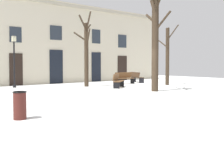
# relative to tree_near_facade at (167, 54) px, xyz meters

# --- Properties ---
(ground_plane) EXTENTS (35.66, 35.66, 0.00)m
(ground_plane) POSITION_rel_tree_near_facade_xyz_m (-5.64, -2.17, -2.30)
(ground_plane) COLOR white
(building_facade) EXTENTS (22.29, 0.60, 6.68)m
(building_facade) POSITION_rel_tree_near_facade_xyz_m (-5.65, 6.81, 1.09)
(building_facade) COLOR beige
(building_facade) RESTS_ON ground
(tree_near_facade) EXTENTS (1.61, 2.30, 4.51)m
(tree_near_facade) POSITION_rel_tree_near_facade_xyz_m (0.00, 0.00, 0.00)
(tree_near_facade) COLOR #382B1E
(tree_near_facade) RESTS_ON ground
(tree_center) EXTENTS (1.88, 2.07, 5.11)m
(tree_center) POSITION_rel_tree_near_facade_xyz_m (-5.49, 2.67, 0.25)
(tree_center) COLOR #382B1E
(tree_center) RESTS_ON ground
(tree_right_of_center) EXTENTS (1.97, 2.06, 5.94)m
(tree_right_of_center) POSITION_rel_tree_near_facade_xyz_m (-4.13, -2.52, 0.75)
(tree_right_of_center) COLOR #382B1E
(tree_right_of_center) RESTS_ON ground
(streetlamp) EXTENTS (0.30, 0.30, 3.51)m
(streetlamp) POSITION_rel_tree_near_facade_xyz_m (-9.72, 4.98, -0.14)
(streetlamp) COLOR black
(streetlamp) RESTS_ON ground
(litter_bin) EXTENTS (0.40, 0.40, 0.81)m
(litter_bin) POSITION_rel_tree_near_facade_xyz_m (-13.04, -5.41, -1.89)
(litter_bin) COLOR #4C1E19
(litter_bin) RESTS_ON ground
(bench_near_center_tree) EXTENTS (1.65, 0.69, 0.92)m
(bench_near_center_tree) POSITION_rel_tree_near_facade_xyz_m (-1.81, 2.83, -1.84)
(bench_near_center_tree) COLOR brown
(bench_near_center_tree) RESTS_ON ground
(bench_far_corner) EXTENTS (1.55, 1.36, 0.93)m
(bench_far_corner) POSITION_rel_tree_near_facade_xyz_m (-4.28, 0.65, -1.83)
(bench_far_corner) COLOR brown
(bench_far_corner) RESTS_ON ground
(bench_back_to_back_right) EXTENTS (1.11, 1.88, 0.89)m
(bench_back_to_back_right) POSITION_rel_tree_near_facade_xyz_m (0.12, 3.42, -1.84)
(bench_back_to_back_right) COLOR #3D2819
(bench_back_to_back_right) RESTS_ON ground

